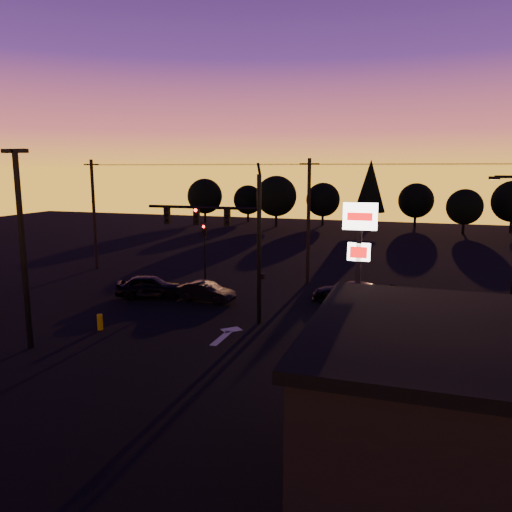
{
  "coord_description": "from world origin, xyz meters",
  "views": [
    {
      "loc": [
        9.46,
        -20.88,
        8.3
      ],
      "look_at": [
        1.0,
        5.0,
        3.5
      ],
      "focal_mm": 35.0,
      "sensor_mm": 36.0,
      "label": 1
    }
  ],
  "objects_px": {
    "secondary_signal": "(205,245)",
    "car_right": "(351,293)",
    "parking_lot_light": "(22,236)",
    "pylon_sign": "(359,245)",
    "suv_parked": "(417,376)",
    "traffic_signal_mast": "(231,232)",
    "car_left": "(150,286)",
    "car_mid": "(206,292)",
    "bollard": "(100,322)"
  },
  "relations": [
    {
      "from": "car_left",
      "to": "suv_parked",
      "type": "bearing_deg",
      "value": -137.4
    },
    {
      "from": "parking_lot_light",
      "to": "secondary_signal",
      "type": "bearing_deg",
      "value": 80.21
    },
    {
      "from": "secondary_signal",
      "to": "pylon_sign",
      "type": "relative_size",
      "value": 0.64
    },
    {
      "from": "secondary_signal",
      "to": "car_left",
      "type": "relative_size",
      "value": 1.0
    },
    {
      "from": "parking_lot_light",
      "to": "car_right",
      "type": "distance_m",
      "value": 18.67
    },
    {
      "from": "traffic_signal_mast",
      "to": "car_mid",
      "type": "relative_size",
      "value": 2.3
    },
    {
      "from": "car_right",
      "to": "pylon_sign",
      "type": "bearing_deg",
      "value": 23.59
    },
    {
      "from": "traffic_signal_mast",
      "to": "car_left",
      "type": "bearing_deg",
      "value": 156.54
    },
    {
      "from": "parking_lot_light",
      "to": "pylon_sign",
      "type": "xyz_separation_m",
      "value": [
        14.5,
        4.5,
        -0.36
      ]
    },
    {
      "from": "traffic_signal_mast",
      "to": "car_left",
      "type": "height_order",
      "value": "traffic_signal_mast"
    },
    {
      "from": "car_right",
      "to": "suv_parked",
      "type": "height_order",
      "value": "suv_parked"
    },
    {
      "from": "car_left",
      "to": "car_mid",
      "type": "bearing_deg",
      "value": -103.89
    },
    {
      "from": "bollard",
      "to": "suv_parked",
      "type": "height_order",
      "value": "suv_parked"
    },
    {
      "from": "car_left",
      "to": "suv_parked",
      "type": "height_order",
      "value": "car_left"
    },
    {
      "from": "car_right",
      "to": "suv_parked",
      "type": "distance_m",
      "value": 12.47
    },
    {
      "from": "secondary_signal",
      "to": "car_right",
      "type": "xyz_separation_m",
      "value": [
        10.75,
        -2.14,
        -2.15
      ]
    },
    {
      "from": "car_left",
      "to": "car_mid",
      "type": "height_order",
      "value": "car_left"
    },
    {
      "from": "pylon_sign",
      "to": "suv_parked",
      "type": "distance_m",
      "value": 6.38
    },
    {
      "from": "parking_lot_light",
      "to": "car_left",
      "type": "bearing_deg",
      "value": 86.23
    },
    {
      "from": "car_mid",
      "to": "car_right",
      "type": "height_order",
      "value": "car_right"
    },
    {
      "from": "parking_lot_light",
      "to": "car_left",
      "type": "height_order",
      "value": "parking_lot_light"
    },
    {
      "from": "traffic_signal_mast",
      "to": "secondary_signal",
      "type": "distance_m",
      "value": 9.19
    },
    {
      "from": "secondary_signal",
      "to": "suv_parked",
      "type": "bearing_deg",
      "value": -43.44
    },
    {
      "from": "secondary_signal",
      "to": "car_right",
      "type": "bearing_deg",
      "value": -11.26
    },
    {
      "from": "car_right",
      "to": "suv_parked",
      "type": "xyz_separation_m",
      "value": [
        3.99,
        -11.82,
        0.02
      ]
    },
    {
      "from": "traffic_signal_mast",
      "to": "parking_lot_light",
      "type": "relative_size",
      "value": 0.94
    },
    {
      "from": "parking_lot_light",
      "to": "bollard",
      "type": "xyz_separation_m",
      "value": [
        1.5,
        3.27,
        -4.85
      ]
    },
    {
      "from": "parking_lot_light",
      "to": "suv_parked",
      "type": "bearing_deg",
      "value": 1.76
    },
    {
      "from": "pylon_sign",
      "to": "car_right",
      "type": "distance_m",
      "value": 8.99
    },
    {
      "from": "suv_parked",
      "to": "car_left",
      "type": "bearing_deg",
      "value": 120.61
    },
    {
      "from": "parking_lot_light",
      "to": "car_right",
      "type": "height_order",
      "value": "parking_lot_light"
    },
    {
      "from": "car_mid",
      "to": "suv_parked",
      "type": "height_order",
      "value": "suv_parked"
    },
    {
      "from": "bollard",
      "to": "car_mid",
      "type": "xyz_separation_m",
      "value": [
        2.97,
        6.91,
        0.2
      ]
    },
    {
      "from": "car_left",
      "to": "car_right",
      "type": "height_order",
      "value": "car_left"
    },
    {
      "from": "bollard",
      "to": "pylon_sign",
      "type": "bearing_deg",
      "value": 5.39
    },
    {
      "from": "pylon_sign",
      "to": "car_left",
      "type": "relative_size",
      "value": 1.56
    },
    {
      "from": "secondary_signal",
      "to": "suv_parked",
      "type": "relative_size",
      "value": 0.83
    },
    {
      "from": "car_mid",
      "to": "car_left",
      "type": "bearing_deg",
      "value": 101.71
    },
    {
      "from": "car_left",
      "to": "car_mid",
      "type": "distance_m",
      "value": 3.83
    },
    {
      "from": "traffic_signal_mast",
      "to": "bollard",
      "type": "xyz_separation_m",
      "value": [
        -5.9,
        -3.72,
        -4.52
      ]
    },
    {
      "from": "parking_lot_light",
      "to": "pylon_sign",
      "type": "distance_m",
      "value": 15.19
    },
    {
      "from": "traffic_signal_mast",
      "to": "pylon_sign",
      "type": "relative_size",
      "value": 1.26
    },
    {
      "from": "secondary_signal",
      "to": "pylon_sign",
      "type": "height_order",
      "value": "pylon_sign"
    },
    {
      "from": "secondary_signal",
      "to": "parking_lot_light",
      "type": "xyz_separation_m",
      "value": [
        -2.5,
        -14.49,
        2.41
      ]
    },
    {
      "from": "pylon_sign",
      "to": "traffic_signal_mast",
      "type": "bearing_deg",
      "value": 160.64
    },
    {
      "from": "car_right",
      "to": "car_mid",
      "type": "bearing_deg",
      "value": -61.65
    },
    {
      "from": "traffic_signal_mast",
      "to": "pylon_sign",
      "type": "xyz_separation_m",
      "value": [
        7.1,
        -2.49,
        -0.02
      ]
    },
    {
      "from": "bollard",
      "to": "suv_parked",
      "type": "relative_size",
      "value": 0.16
    },
    {
      "from": "car_right",
      "to": "suv_parked",
      "type": "bearing_deg",
      "value": 33.19
    },
    {
      "from": "pylon_sign",
      "to": "suv_parked",
      "type": "relative_size",
      "value": 1.29
    }
  ]
}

